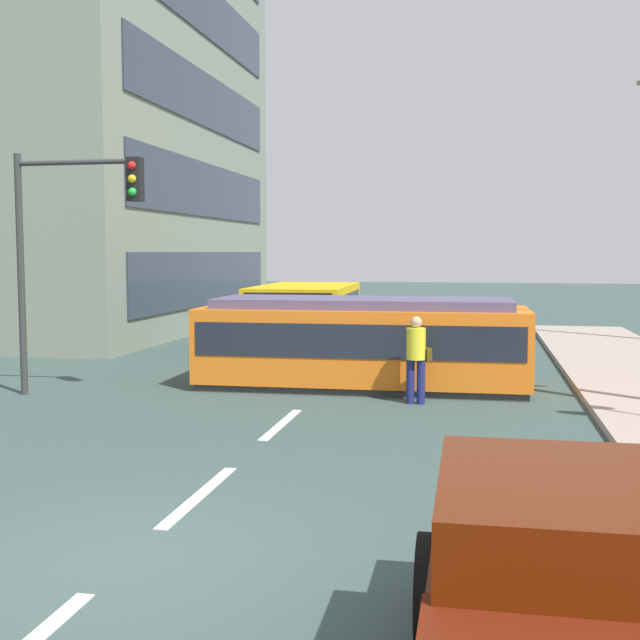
{
  "coord_description": "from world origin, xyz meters",
  "views": [
    {
      "loc": [
        3.2,
        -6.78,
        2.88
      ],
      "look_at": [
        -0.11,
        9.88,
        1.43
      ],
      "focal_mm": 44.82,
      "sensor_mm": 36.0,
      "label": 1
    }
  ],
  "objects_px": {
    "streetcar_tram": "(363,341)",
    "city_bus": "(305,315)",
    "pedestrian_crossing": "(416,355)",
    "traffic_light_mast": "(69,226)"
  },
  "relations": [
    {
      "from": "pedestrian_crossing",
      "to": "traffic_light_mast",
      "type": "distance_m",
      "value": 7.25
    },
    {
      "from": "city_bus",
      "to": "pedestrian_crossing",
      "type": "xyz_separation_m",
      "value": [
        3.64,
        -6.86,
        -0.16
      ]
    },
    {
      "from": "streetcar_tram",
      "to": "city_bus",
      "type": "xyz_separation_m",
      "value": [
        -2.38,
        5.14,
        0.12
      ]
    },
    {
      "from": "streetcar_tram",
      "to": "city_bus",
      "type": "bearing_deg",
      "value": 114.83
    },
    {
      "from": "city_bus",
      "to": "pedestrian_crossing",
      "type": "distance_m",
      "value": 7.76
    },
    {
      "from": "pedestrian_crossing",
      "to": "traffic_light_mast",
      "type": "relative_size",
      "value": 0.35
    },
    {
      "from": "streetcar_tram",
      "to": "traffic_light_mast",
      "type": "xyz_separation_m",
      "value": [
        -5.54,
        -2.24,
        2.4
      ]
    },
    {
      "from": "city_bus",
      "to": "pedestrian_crossing",
      "type": "relative_size",
      "value": 3.12
    },
    {
      "from": "streetcar_tram",
      "to": "pedestrian_crossing",
      "type": "xyz_separation_m",
      "value": [
        1.26,
        -1.72,
        -0.04
      ]
    },
    {
      "from": "pedestrian_crossing",
      "to": "streetcar_tram",
      "type": "bearing_deg",
      "value": 126.33
    }
  ]
}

